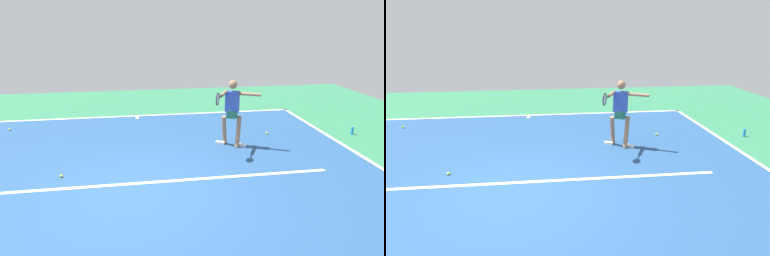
{
  "view_description": "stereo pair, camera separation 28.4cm",
  "coord_description": "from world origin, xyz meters",
  "views": [
    {
      "loc": [
        -0.12,
        5.72,
        3.16
      ],
      "look_at": [
        -1.21,
        -1.13,
        0.9
      ],
      "focal_mm": 31.42,
      "sensor_mm": 36.0,
      "label": 1
    },
    {
      "loc": [
        -0.4,
        5.76,
        3.16
      ],
      "look_at": [
        -1.21,
        -1.13,
        0.9
      ],
      "focal_mm": 31.42,
      "sensor_mm": 36.0,
      "label": 2
    }
  ],
  "objects": [
    {
      "name": "ground_plane",
      "position": [
        0.0,
        0.0,
        0.0
      ],
      "size": [
        19.83,
        19.83,
        0.0
      ],
      "primitive_type": "plane",
      "color": "#2D754C"
    },
    {
      "name": "water_bottle",
      "position": [
        -6.1,
        -2.57,
        0.11
      ],
      "size": [
        0.07,
        0.07,
        0.22
      ],
      "primitive_type": "cylinder",
      "color": "blue",
      "rests_on": "ground_plane"
    },
    {
      "name": "court_surface",
      "position": [
        0.0,
        0.0,
        0.0
      ],
      "size": [
        10.81,
        11.08,
        0.0
      ],
      "primitive_type": "cube",
      "color": "navy",
      "rests_on": "ground_plane"
    },
    {
      "name": "court_line_baseline_near",
      "position": [
        0.0,
        -5.49,
        0.0
      ],
      "size": [
        10.81,
        0.1,
        0.01
      ],
      "primitive_type": "cube",
      "color": "white",
      "rests_on": "ground_plane"
    },
    {
      "name": "court_line_centre_mark",
      "position": [
        0.0,
        -5.29,
        0.0
      ],
      "size": [
        0.1,
        0.3,
        0.01
      ],
      "primitive_type": "cube",
      "color": "white",
      "rests_on": "ground_plane"
    },
    {
      "name": "court_line_service",
      "position": [
        0.0,
        -0.46,
        0.0
      ],
      "size": [
        8.11,
        0.1,
        0.01
      ],
      "primitive_type": "cube",
      "color": "white",
      "rests_on": "ground_plane"
    },
    {
      "name": "tennis_player",
      "position": [
        -2.41,
        -2.23,
        0.99
      ],
      "size": [
        1.27,
        1.09,
        1.73
      ],
      "rotation": [
        0.0,
        0.0,
        -0.47
      ],
      "color": "#9E7051",
      "rests_on": "ground_plane"
    },
    {
      "name": "tennis_ball_centre_court",
      "position": [
        3.75,
        -4.48,
        0.03
      ],
      "size": [
        0.07,
        0.07,
        0.07
      ],
      "primitive_type": "sphere",
      "color": "#CCE033",
      "rests_on": "ground_plane"
    },
    {
      "name": "tennis_ball_near_service_line",
      "position": [
        -3.69,
        -2.96,
        0.03
      ],
      "size": [
        0.07,
        0.07,
        0.07
      ],
      "primitive_type": "sphere",
      "color": "yellow",
      "rests_on": "ground_plane"
    },
    {
      "name": "tennis_ball_far_corner",
      "position": [
        1.58,
        -0.99,
        0.03
      ],
      "size": [
        0.07,
        0.07,
        0.07
      ],
      "primitive_type": "sphere",
      "color": "#C6E53D",
      "rests_on": "ground_plane"
    }
  ]
}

